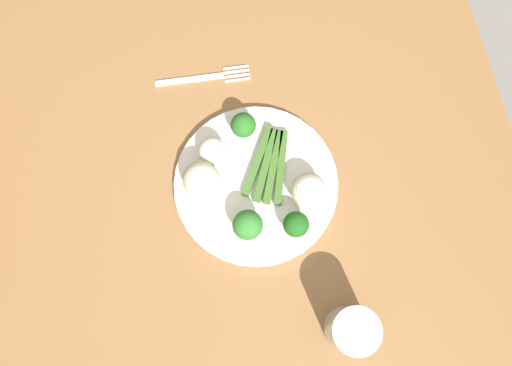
{
  "coord_description": "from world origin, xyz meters",
  "views": [
    {
      "loc": [
        0.23,
        -0.02,
        1.59
      ],
      "look_at": [
        0.04,
        0.02,
        0.77
      ],
      "focal_mm": 36.56,
      "sensor_mm": 36.0,
      "label": 1
    }
  ],
  "objects_px": {
    "dining_table": "(241,182)",
    "cauliflower_front": "(308,190)",
    "broccoli_back": "(243,125)",
    "broccoli_outer_edge": "(296,224)",
    "water_glass": "(351,330)",
    "plate": "(256,185)",
    "fork": "(204,78)",
    "broccoli_back_right": "(248,225)",
    "cauliflower_near_fork": "(201,180)",
    "asparagus_bundle": "(270,166)",
    "cauliflower_mid": "(212,150)"
  },
  "relations": [
    {
      "from": "dining_table",
      "to": "cauliflower_front",
      "type": "distance_m",
      "value": 0.19
    },
    {
      "from": "broccoli_back_right",
      "to": "cauliflower_near_fork",
      "type": "distance_m",
      "value": 0.1
    },
    {
      "from": "dining_table",
      "to": "fork",
      "type": "height_order",
      "value": "fork"
    },
    {
      "from": "broccoli_back_right",
      "to": "cauliflower_front",
      "type": "distance_m",
      "value": 0.11
    },
    {
      "from": "dining_table",
      "to": "water_glass",
      "type": "relative_size",
      "value": 13.6
    },
    {
      "from": "broccoli_outer_edge",
      "to": "cauliflower_mid",
      "type": "height_order",
      "value": "broccoli_outer_edge"
    },
    {
      "from": "asparagus_bundle",
      "to": "broccoli_outer_edge",
      "type": "xyz_separation_m",
      "value": [
        0.11,
        0.02,
        0.02
      ]
    },
    {
      "from": "broccoli_outer_edge",
      "to": "cauliflower_front",
      "type": "relative_size",
      "value": 0.89
    },
    {
      "from": "broccoli_back",
      "to": "plate",
      "type": "bearing_deg",
      "value": 1.2
    },
    {
      "from": "fork",
      "to": "water_glass",
      "type": "height_order",
      "value": "water_glass"
    },
    {
      "from": "dining_table",
      "to": "broccoli_outer_edge",
      "type": "distance_m",
      "value": 0.2
    },
    {
      "from": "dining_table",
      "to": "cauliflower_near_fork",
      "type": "distance_m",
      "value": 0.16
    },
    {
      "from": "broccoli_back",
      "to": "cauliflower_mid",
      "type": "height_order",
      "value": "broccoli_back"
    },
    {
      "from": "dining_table",
      "to": "cauliflower_near_fork",
      "type": "xyz_separation_m",
      "value": [
        0.02,
        -0.06,
        0.15
      ]
    },
    {
      "from": "plate",
      "to": "cauliflower_mid",
      "type": "xyz_separation_m",
      "value": [
        -0.06,
        -0.06,
        0.03
      ]
    },
    {
      "from": "broccoli_back_right",
      "to": "broccoli_back",
      "type": "relative_size",
      "value": 1.15
    },
    {
      "from": "dining_table",
      "to": "water_glass",
      "type": "xyz_separation_m",
      "value": [
        0.29,
        0.11,
        0.15
      ]
    },
    {
      "from": "cauliflower_front",
      "to": "water_glass",
      "type": "bearing_deg",
      "value": 3.64
    },
    {
      "from": "plate",
      "to": "cauliflower_mid",
      "type": "relative_size",
      "value": 6.04
    },
    {
      "from": "dining_table",
      "to": "fork",
      "type": "bearing_deg",
      "value": -170.53
    },
    {
      "from": "broccoli_back",
      "to": "broccoli_outer_edge",
      "type": "xyz_separation_m",
      "value": [
        0.18,
        0.05,
        -0.0
      ]
    },
    {
      "from": "broccoli_back_right",
      "to": "broccoli_outer_edge",
      "type": "distance_m",
      "value": 0.07
    },
    {
      "from": "cauliflower_near_fork",
      "to": "cauliflower_front",
      "type": "relative_size",
      "value": 1.06
    },
    {
      "from": "cauliflower_front",
      "to": "water_glass",
      "type": "relative_size",
      "value": 0.58
    },
    {
      "from": "dining_table",
      "to": "plate",
      "type": "xyz_separation_m",
      "value": [
        0.04,
        0.02,
        0.11
      ]
    },
    {
      "from": "dining_table",
      "to": "plate",
      "type": "distance_m",
      "value": 0.12
    },
    {
      "from": "cauliflower_near_fork",
      "to": "fork",
      "type": "relative_size",
      "value": 0.36
    },
    {
      "from": "broccoli_back",
      "to": "water_glass",
      "type": "distance_m",
      "value": 0.36
    },
    {
      "from": "broccoli_outer_edge",
      "to": "water_glass",
      "type": "relative_size",
      "value": 0.52
    },
    {
      "from": "cauliflower_front",
      "to": "fork",
      "type": "xyz_separation_m",
      "value": [
        -0.24,
        -0.13,
        -0.04
      ]
    },
    {
      "from": "cauliflower_near_fork",
      "to": "water_glass",
      "type": "xyz_separation_m",
      "value": [
        0.27,
        0.18,
        0.0
      ]
    },
    {
      "from": "asparagus_bundle",
      "to": "broccoli_back_right",
      "type": "distance_m",
      "value": 0.11
    },
    {
      "from": "broccoli_back_right",
      "to": "broccoli_outer_edge",
      "type": "bearing_deg",
      "value": 79.64
    },
    {
      "from": "plate",
      "to": "fork",
      "type": "height_order",
      "value": "plate"
    },
    {
      "from": "cauliflower_near_fork",
      "to": "dining_table",
      "type": "bearing_deg",
      "value": 107.05
    },
    {
      "from": "asparagus_bundle",
      "to": "broccoli_back",
      "type": "height_order",
      "value": "broccoli_back"
    },
    {
      "from": "cauliflower_near_fork",
      "to": "fork",
      "type": "bearing_deg",
      "value": 169.55
    },
    {
      "from": "asparagus_bundle",
      "to": "broccoli_outer_edge",
      "type": "distance_m",
      "value": 0.11
    },
    {
      "from": "broccoli_back",
      "to": "asparagus_bundle",
      "type": "bearing_deg",
      "value": 23.18
    },
    {
      "from": "broccoli_back_right",
      "to": "cauliflower_front",
      "type": "xyz_separation_m",
      "value": [
        -0.04,
        0.1,
        -0.01
      ]
    },
    {
      "from": "dining_table",
      "to": "asparagus_bundle",
      "type": "xyz_separation_m",
      "value": [
        0.01,
        0.05,
        0.12
      ]
    },
    {
      "from": "asparagus_bundle",
      "to": "cauliflower_front",
      "type": "relative_size",
      "value": 2.38
    },
    {
      "from": "asparagus_bundle",
      "to": "plate",
      "type": "bearing_deg",
      "value": -24.72
    },
    {
      "from": "broccoli_back",
      "to": "fork",
      "type": "height_order",
      "value": "broccoli_back"
    },
    {
      "from": "cauliflower_mid",
      "to": "fork",
      "type": "distance_m",
      "value": 0.15
    },
    {
      "from": "broccoli_back_right",
      "to": "water_glass",
      "type": "relative_size",
      "value": 0.61
    },
    {
      "from": "broccoli_back",
      "to": "cauliflower_near_fork",
      "type": "height_order",
      "value": "cauliflower_near_fork"
    },
    {
      "from": "asparagus_bundle",
      "to": "broccoli_outer_edge",
      "type": "bearing_deg",
      "value": 34.1
    },
    {
      "from": "dining_table",
      "to": "cauliflower_front",
      "type": "height_order",
      "value": "cauliflower_front"
    },
    {
      "from": "asparagus_bundle",
      "to": "cauliflower_mid",
      "type": "relative_size",
      "value": 2.98
    }
  ]
}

